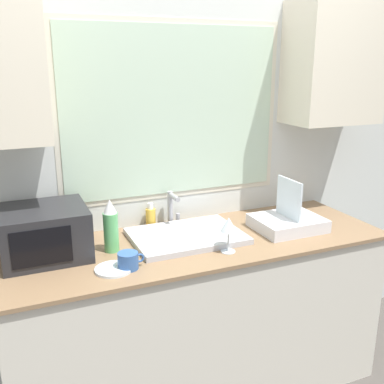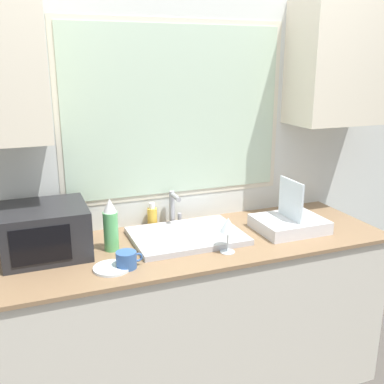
{
  "view_description": "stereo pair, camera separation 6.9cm",
  "coord_description": "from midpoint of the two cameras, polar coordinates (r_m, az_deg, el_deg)",
  "views": [
    {
      "loc": [
        -0.9,
        -1.69,
        1.83
      ],
      "look_at": [
        -0.05,
        0.31,
        1.2
      ],
      "focal_mm": 42.0,
      "sensor_mm": 36.0,
      "label": 1
    },
    {
      "loc": [
        -0.83,
        -1.71,
        1.83
      ],
      "look_at": [
        -0.05,
        0.31,
        1.2
      ],
      "focal_mm": 42.0,
      "sensor_mm": 36.0,
      "label": 2
    }
  ],
  "objects": [
    {
      "name": "countertop",
      "position": [
        2.6,
        1.5,
        -15.47
      ],
      "size": [
        2.04,
        0.71,
        0.92
      ],
      "color": "beige",
      "rests_on": "ground_plane"
    },
    {
      "name": "dish_rack",
      "position": [
        2.58,
        13.02,
        -3.79
      ],
      "size": [
        0.37,
        0.3,
        0.29
      ],
      "color": "silver",
      "rests_on": "countertop"
    },
    {
      "name": "faucet",
      "position": [
        2.57,
        -1.57,
        -1.77
      ],
      "size": [
        0.08,
        0.14,
        0.2
      ],
      "color": "#99999E",
      "rests_on": "countertop"
    },
    {
      "name": "spray_bottle",
      "position": [
        2.26,
        -9.43,
        -4.24
      ],
      "size": [
        0.07,
        0.07,
        0.27
      ],
      "color": "#59B266",
      "rests_on": "countertop"
    },
    {
      "name": "wall_back",
      "position": [
        2.56,
        -1.22,
        6.85
      ],
      "size": [
        6.0,
        0.38,
        2.6
      ],
      "color": "silver",
      "rests_on": "ground_plane"
    },
    {
      "name": "mug_near_sink",
      "position": [
        2.09,
        -7.35,
        -8.54
      ],
      "size": [
        0.12,
        0.09,
        0.08
      ],
      "color": "#335999",
      "rests_on": "countertop"
    },
    {
      "name": "soap_bottle",
      "position": [
        2.58,
        -4.31,
        -3.09
      ],
      "size": [
        0.06,
        0.06,
        0.14
      ],
      "color": "gold",
      "rests_on": "countertop"
    },
    {
      "name": "microwave",
      "position": [
        2.29,
        -17.33,
        -4.71
      ],
      "size": [
        0.4,
        0.37,
        0.24
      ],
      "color": "#232326",
      "rests_on": "countertop"
    },
    {
      "name": "wine_glass",
      "position": [
        2.21,
        5.5,
        -4.34
      ],
      "size": [
        0.08,
        0.08,
        0.18
      ],
      "color": "silver",
      "rests_on": "countertop"
    },
    {
      "name": "sink_basin",
      "position": [
        2.41,
        0.16,
        -5.59
      ],
      "size": [
        0.58,
        0.43,
        0.03
      ],
      "color": "#B2B2B7",
      "rests_on": "countertop"
    },
    {
      "name": "small_plate",
      "position": [
        2.1,
        -9.21,
        -9.52
      ],
      "size": [
        0.17,
        0.17,
        0.01
      ],
      "color": "silver",
      "rests_on": "countertop"
    }
  ]
}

